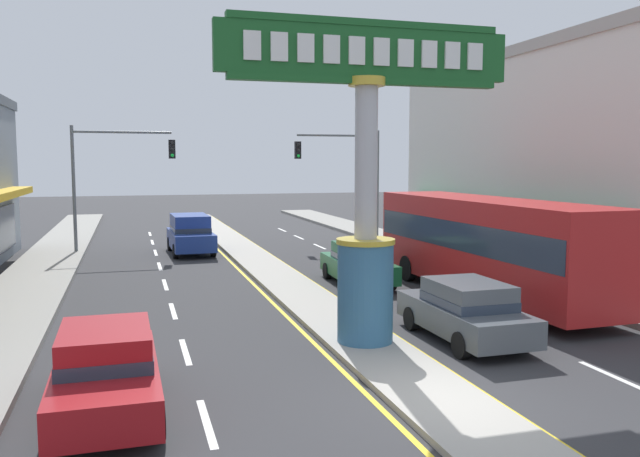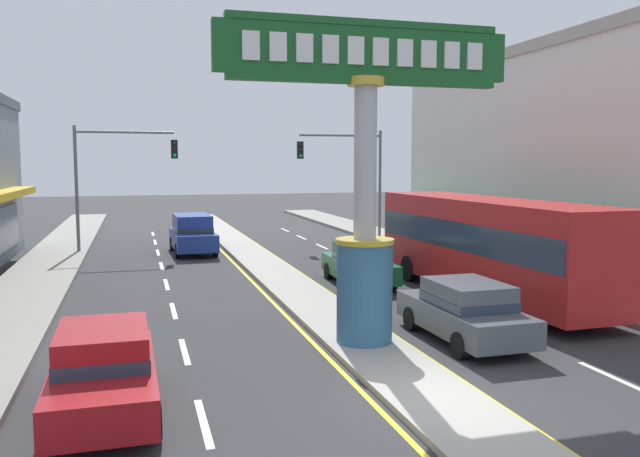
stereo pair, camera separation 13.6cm
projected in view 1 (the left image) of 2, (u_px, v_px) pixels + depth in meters
The scene contains 14 objects.
ground_plane at pixel (440, 405), 12.01m from camera, with size 160.00×160.00×0.00m, color #303033.
median_strip at pixel (257, 261), 29.18m from camera, with size 1.85×52.00×0.14m, color #A39E93.
sidewalk_left at pixel (37, 277), 24.79m from camera, with size 2.69×60.00×0.18m, color gray.
sidewalk_right at pixel (456, 258), 29.75m from camera, with size 2.69×60.00×0.18m, color gray.
lane_markings at pixel (262, 267), 27.90m from camera, with size 8.59×52.00×0.01m.
district_sign at pixel (366, 196), 15.46m from camera, with size 7.12×1.41×7.59m.
storefront_right at pixel (595, 159), 29.20m from camera, with size 10.77×19.12×9.21m.
traffic_light_left_side at pixel (112, 166), 31.49m from camera, with size 4.86×0.46×6.20m.
traffic_light_right_side at pixel (348, 166), 35.71m from camera, with size 4.86×0.46×6.20m.
suv_near_right_lane at pixel (190, 233), 31.85m from camera, with size 2.07×4.65×1.90m.
sedan_far_right_lane at pixel (465, 310), 16.24m from camera, with size 1.88×4.32×1.53m.
sedan_near_left_lane at pixel (358, 263), 23.79m from camera, with size 1.96×4.36×1.53m.
bus_mid_left_lane at pixel (486, 241), 21.51m from camera, with size 2.85×11.27×3.26m.
sedan_far_left_oncoming at pixel (106, 370), 11.55m from camera, with size 1.87×4.32×1.53m.
Camera 1 is at (-5.39, -10.52, 4.47)m, focal length 36.63 mm.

